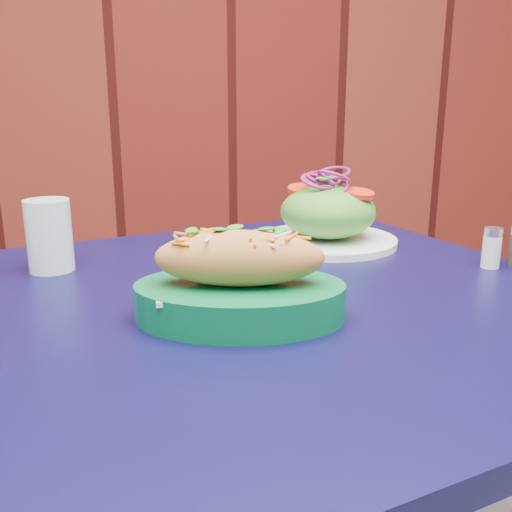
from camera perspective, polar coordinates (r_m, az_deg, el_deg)
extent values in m
cube|color=black|center=(0.77, 2.21, -4.53)|extent=(0.97, 0.97, 0.03)
cylinder|color=black|center=(1.15, -22.33, -19.39)|extent=(0.04, 0.04, 0.72)
cylinder|color=black|center=(1.34, 7.88, -13.19)|extent=(0.04, 0.04, 0.72)
cylinder|color=white|center=(1.33, 16.85, -20.12)|extent=(0.03, 0.03, 0.48)
cube|color=white|center=(0.65, -1.63, -3.14)|extent=(0.19, 0.12, 0.01)
ellipsoid|color=#C8793F|center=(0.64, -1.65, -0.20)|extent=(0.21, 0.12, 0.06)
cylinder|color=white|center=(1.01, 7.10, 1.55)|extent=(0.24, 0.24, 0.01)
ellipsoid|color=#4C992D|center=(1.00, 7.20, 4.42)|extent=(0.17, 0.17, 0.09)
cylinder|color=red|center=(0.98, 10.38, 6.46)|extent=(0.05, 0.05, 0.01)
cylinder|color=red|center=(1.01, 4.57, 6.95)|extent=(0.05, 0.05, 0.01)
cylinder|color=red|center=(1.04, 6.36, 7.13)|extent=(0.05, 0.05, 0.01)
torus|color=#7F1B5C|center=(0.99, 7.30, 7.29)|extent=(0.06, 0.06, 0.01)
torus|color=#7F1B5C|center=(0.99, 7.30, 7.52)|extent=(0.06, 0.06, 0.01)
torus|color=#7F1B5C|center=(0.99, 7.31, 7.75)|extent=(0.06, 0.06, 0.01)
torus|color=#7F1B5C|center=(0.99, 7.32, 7.97)|extent=(0.06, 0.06, 0.01)
torus|color=#7F1B5C|center=(0.99, 7.33, 8.20)|extent=(0.06, 0.06, 0.01)
torus|color=#7F1B5C|center=(0.99, 7.33, 8.43)|extent=(0.06, 0.06, 0.01)
cylinder|color=silver|center=(0.89, -19.97, 1.93)|extent=(0.07, 0.07, 0.11)
cylinder|color=white|center=(0.93, 22.47, 0.40)|extent=(0.03, 0.03, 0.05)
cylinder|color=silver|center=(0.92, 22.66, 2.25)|extent=(0.03, 0.03, 0.01)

